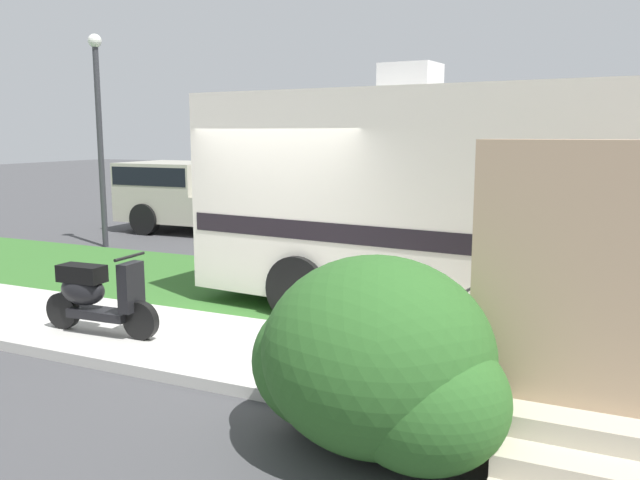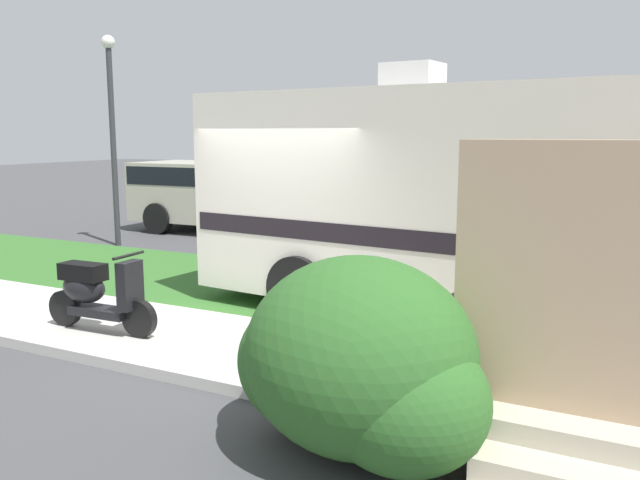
# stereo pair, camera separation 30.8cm
# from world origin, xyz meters

# --- Properties ---
(ground_plane) EXTENTS (80.00, 80.00, 0.00)m
(ground_plane) POSITION_xyz_m (0.00, 0.00, 0.00)
(ground_plane) COLOR #424244
(sidewalk) EXTENTS (24.00, 2.00, 0.12)m
(sidewalk) POSITION_xyz_m (0.00, -1.20, 0.06)
(sidewalk) COLOR beige
(sidewalk) RESTS_ON ground
(grass_strip) EXTENTS (24.00, 3.40, 0.08)m
(grass_strip) POSITION_xyz_m (0.00, 1.50, 0.04)
(grass_strip) COLOR #336628
(grass_strip) RESTS_ON ground
(motorhome_rv) EXTENTS (7.89, 3.23, 3.47)m
(motorhome_rv) POSITION_xyz_m (2.73, 1.19, 1.65)
(motorhome_rv) COLOR silver
(motorhome_rv) RESTS_ON ground
(scooter) EXTENTS (1.57, 0.50, 0.97)m
(scooter) POSITION_xyz_m (-1.41, -1.51, 0.58)
(scooter) COLOR black
(scooter) RESTS_ON ground
(bicycle) EXTENTS (1.69, 0.52, 0.91)m
(bicycle) POSITION_xyz_m (2.43, -1.16, 0.51)
(bicycle) COLOR black
(bicycle) RESTS_ON ground
(pickup_truck_near) EXTENTS (5.04, 2.22, 1.71)m
(pickup_truck_near) POSITION_xyz_m (-5.41, 6.29, 0.92)
(pickup_truck_near) COLOR #B7B29E
(pickup_truck_near) RESTS_ON ground
(porch_steps) EXTENTS (2.00, 1.26, 2.40)m
(porch_steps) POSITION_xyz_m (4.10, -2.29, 0.97)
(porch_steps) COLOR #BCB29E
(porch_steps) RESTS_ON ground
(bush_by_porch) EXTENTS (2.13, 1.60, 1.51)m
(bush_by_porch) POSITION_xyz_m (2.47, -2.68, 0.71)
(bush_by_porch) COLOR #2D6026
(bush_by_porch) RESTS_ON ground
(bottle_green) EXTENTS (0.06, 0.06, 0.30)m
(bottle_green) POSITION_xyz_m (3.08, -1.38, 0.25)
(bottle_green) COLOR #19722D
(bottle_green) RESTS_ON ground
(bottle_spare) EXTENTS (0.06, 0.06, 0.26)m
(bottle_spare) POSITION_xyz_m (4.15, -1.56, 0.23)
(bottle_spare) COLOR brown
(bottle_spare) RESTS_ON ground
(street_lamp_post) EXTENTS (0.28, 0.28, 4.46)m
(street_lamp_post) POSITION_xyz_m (-6.03, 3.60, 2.69)
(street_lamp_post) COLOR #333338
(street_lamp_post) RESTS_ON ground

